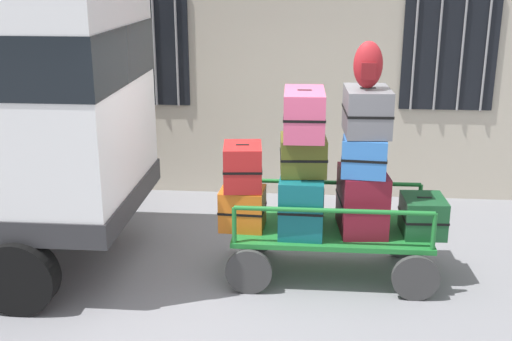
# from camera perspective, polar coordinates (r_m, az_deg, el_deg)

# --- Properties ---
(ground_plane) EXTENTS (40.00, 40.00, 0.00)m
(ground_plane) POSITION_cam_1_polar(r_m,az_deg,el_deg) (6.71, 0.75, -9.28)
(ground_plane) COLOR gray
(building_wall) EXTENTS (12.00, 0.38, 5.00)m
(building_wall) POSITION_cam_1_polar(r_m,az_deg,el_deg) (8.69, 2.13, 13.99)
(building_wall) COLOR #BCB29E
(building_wall) RESTS_ON ground
(luggage_cart) EXTENTS (2.05, 1.01, 0.50)m
(luggage_cart) POSITION_cam_1_polar(r_m,az_deg,el_deg) (6.62, 6.64, -6.08)
(luggage_cart) COLOR #1E722D
(luggage_cart) RESTS_ON ground
(cart_railing) EXTENTS (1.92, 0.88, 0.38)m
(cart_railing) POSITION_cam_1_polar(r_m,az_deg,el_deg) (6.46, 6.77, -2.65)
(cart_railing) COLOR #1E722D
(cart_railing) RESTS_ON luggage_cart
(suitcase_left_bottom) EXTENTS (0.47, 0.42, 0.42)m
(suitcase_left_bottom) POSITION_cam_1_polar(r_m,az_deg,el_deg) (6.50, -1.20, -3.37)
(suitcase_left_bottom) COLOR orange
(suitcase_left_bottom) RESTS_ON luggage_cart
(suitcase_left_middle) EXTENTS (0.43, 0.51, 0.45)m
(suitcase_left_middle) POSITION_cam_1_polar(r_m,az_deg,el_deg) (6.39, -1.19, 0.37)
(suitcase_left_middle) COLOR #B21E1E
(suitcase_left_middle) RESTS_ON suitcase_left_bottom
(suitcase_midleft_bottom) EXTENTS (0.46, 0.78, 0.59)m
(suitcase_midleft_bottom) POSITION_cam_1_polar(r_m,az_deg,el_deg) (6.46, 4.11, -2.74)
(suitcase_midleft_bottom) COLOR #0F5960
(suitcase_midleft_bottom) RESTS_ON luggage_cart
(suitcase_midleft_middle) EXTENTS (0.48, 0.49, 0.37)m
(suitcase_midleft_middle) POSITION_cam_1_polar(r_m,az_deg,el_deg) (6.31, 4.21, 1.39)
(suitcase_midleft_middle) COLOR #4C5119
(suitcase_midleft_middle) RESTS_ON suitcase_midleft_bottom
(suitcase_midleft_top) EXTENTS (0.41, 0.70, 0.46)m
(suitcase_midleft_top) POSITION_cam_1_polar(r_m,az_deg,el_deg) (6.20, 4.29, 5.06)
(suitcase_midleft_top) COLOR #CC4C72
(suitcase_midleft_top) RESTS_ON suitcase_midleft_middle
(suitcase_center_bottom) EXTENTS (0.50, 0.69, 0.63)m
(suitcase_center_bottom) POSITION_cam_1_polar(r_m,az_deg,el_deg) (6.50, 9.40, -2.64)
(suitcase_center_bottom) COLOR maroon
(suitcase_center_bottom) RESTS_ON luggage_cart
(suitcase_center_middle) EXTENTS (0.49, 0.73, 0.38)m
(suitcase_center_middle) POSITION_cam_1_polar(r_m,az_deg,el_deg) (6.36, 9.61, 1.65)
(suitcase_center_middle) COLOR #3372C6
(suitcase_center_middle) RESTS_ON suitcase_center_bottom
(suitcase_center_top) EXTENTS (0.45, 0.63, 0.45)m
(suitcase_center_top) POSITION_cam_1_polar(r_m,az_deg,el_deg) (6.25, 9.81, 5.24)
(suitcase_center_top) COLOR slate
(suitcase_center_top) RESTS_ON suitcase_center_middle
(suitcase_midright_bottom) EXTENTS (0.43, 0.49, 0.38)m
(suitcase_midright_bottom) POSITION_cam_1_polar(r_m,az_deg,el_deg) (6.57, 14.60, -3.89)
(suitcase_midright_bottom) COLOR #194C28
(suitcase_midright_bottom) RESTS_ON luggage_cart
(backpack) EXTENTS (0.27, 0.22, 0.44)m
(backpack) POSITION_cam_1_polar(r_m,az_deg,el_deg) (6.11, 9.92, 9.20)
(backpack) COLOR maroon
(backpack) RESTS_ON suitcase_center_top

